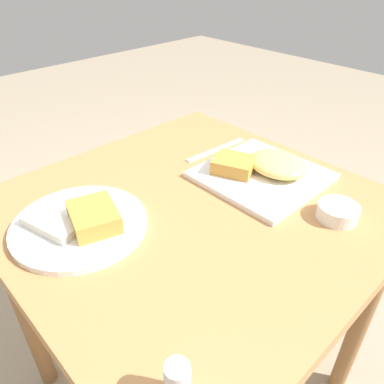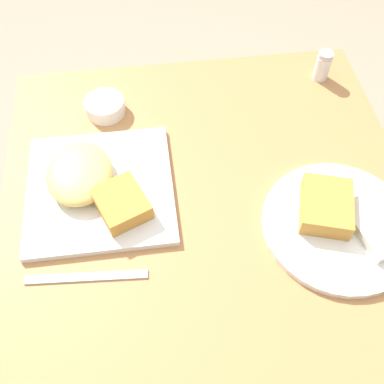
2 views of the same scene
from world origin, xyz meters
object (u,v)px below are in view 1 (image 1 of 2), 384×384
Objects in this scene: plate_square_near at (264,170)px; butter_knife at (216,150)px; plate_oval_far at (81,223)px; sauce_ramekin at (338,211)px.

plate_square_near is 1.32× the size of butter_knife.
plate_oval_far reaches higher than sauce_ramekin.
sauce_ramekin reaches higher than butter_knife.
butter_knife is (0.19, -0.02, -0.02)m from plate_square_near.
plate_oval_far is 3.22× the size of sauce_ramekin.
plate_square_near is at bearing -5.87° from sauce_ramekin.
plate_oval_far is (0.14, 0.45, -0.01)m from plate_square_near.
plate_oval_far is 1.33× the size of butter_knife.
plate_square_near is 0.19m from butter_knife.
butter_knife is (0.41, -0.04, -0.02)m from sauce_ramekin.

